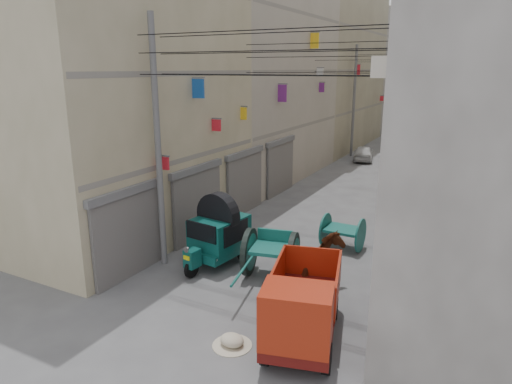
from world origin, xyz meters
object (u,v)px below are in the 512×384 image
Objects in this scene: auto_rickshaw at (218,232)px; distant_car_grey at (425,141)px; second_cart at (343,231)px; feed_sack at (232,340)px; horse at (321,267)px; tonga_cart at (271,253)px; distant_car_white at (364,153)px; distant_car_green at (426,138)px; mini_truck at (301,313)px.

distant_car_grey is at bearing 91.49° from auto_rickshaw.
second_cart is 2.39× the size of feed_sack.
horse is (0.50, -3.72, 0.20)m from second_cart.
auto_rickshaw reaches higher than tonga_cart.
distant_car_green is at bearing -119.80° from distant_car_white.
tonga_cart reaches higher than distant_car_white.
distant_car_white is (-3.65, 16.64, -0.12)m from second_cart.
tonga_cart is at bearing -89.35° from distant_car_grey.
second_cart is at bearing -84.80° from horse.
second_cart is 0.45× the size of distant_car_white.
mini_truck is 32.49m from distant_car_green.
distant_car_white reaches higher than feed_sack.
distant_car_grey is at bearing 78.53° from mini_truck.
distant_car_green is (0.53, 29.32, -0.22)m from tonga_cart.
horse is (1.79, -0.39, 0.06)m from tonga_cart.
auto_rickshaw is at bearing -134.69° from second_cart.
mini_truck reaches higher than horse.
second_cart reaches higher than feed_sack.
auto_rickshaw is 0.69× the size of distant_car_green.
mini_truck is 2.78m from horse.
tonga_cart reaches higher than second_cart.
auto_rickshaw is at bearing 78.40° from distant_car_white.
distant_car_green is (-1.77, 32.44, -0.36)m from mini_truck.
tonga_cart is at bearing 102.28° from feed_sack.
tonga_cart is (2.01, -0.14, -0.31)m from auto_rickshaw.
distant_car_green reaches higher than feed_sack.
mini_truck reaches higher than auto_rickshaw.
feed_sack is at bearing -170.43° from mini_truck.
feed_sack is 0.19× the size of distant_car_white.
mini_truck reaches higher than distant_car_green.
auto_rickshaw is 4.93m from feed_sack.
mini_truck is at bearing -79.88° from second_cart.
second_cart is (3.30, 3.20, -0.44)m from auto_rickshaw.
horse reaches higher than distant_car_grey.
second_cart reaches higher than distant_car_white.
second_cart is at bearing 89.75° from distant_car_white.
distant_car_grey is (3.03, 8.09, 0.00)m from distant_car_white.
distant_car_white is (-0.35, 19.83, -0.56)m from auto_rickshaw.
tonga_cart is 3.57m from second_cart.
mini_truck is 0.94× the size of distant_car_green.
second_cart is 0.70× the size of horse.
auto_rickshaw is 0.86× the size of distant_car_white.
feed_sack is (2.83, -3.92, -0.95)m from auto_rickshaw.
auto_rickshaw is at bearing 128.44° from mini_truck.
auto_rickshaw is 3.84m from horse.
mini_truck is at bearing 24.04° from feed_sack.
tonga_cart is 29.32m from distant_car_green.
second_cart is at bearing 86.28° from feed_sack.
tonga_cart reaches higher than distant_car_grey.
horse is 29.73m from distant_car_green.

